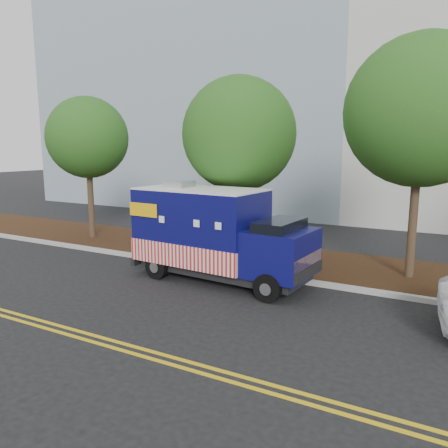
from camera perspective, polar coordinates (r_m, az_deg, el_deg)
The scene contains 10 objects.
ground at distance 14.06m, azimuth -5.63°, elevation -7.15°, with size 120.00×120.00×0.00m, color black.
curb at distance 15.16m, azimuth -2.64°, elevation -5.53°, with size 120.00×0.18×0.15m, color #9E9E99.
mulch_strip at distance 16.93m, azimuth 1.06°, elevation -3.86°, with size 120.00×4.00×0.15m, color black.
centerline_near at distance 10.91m, azimuth -19.26°, elevation -12.85°, with size 120.00×0.10×0.01m, color gold.
centerline_far at distance 10.76m, azimuth -20.27°, elevation -13.24°, with size 120.00×0.10×0.01m, color gold.
tree_a at distance 20.13m, azimuth -17.40°, elevation 10.67°, with size 3.50×3.50×6.29m.
tree_b at distance 15.80m, azimuth 1.98°, elevation 11.61°, with size 4.05×4.05×6.61m.
tree_c at distance 14.40m, azimuth 24.36°, elevation 13.22°, with size 4.46×4.46×7.40m.
sign_post at distance 16.86m, azimuth -10.30°, elevation -0.17°, with size 0.06×0.06×2.40m, color #473828.
food_truck at distance 13.66m, azimuth -1.30°, elevation -1.60°, with size 5.95×2.59×3.06m.
Camera 1 is at (7.62, -11.06, 4.15)m, focal length 35.00 mm.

